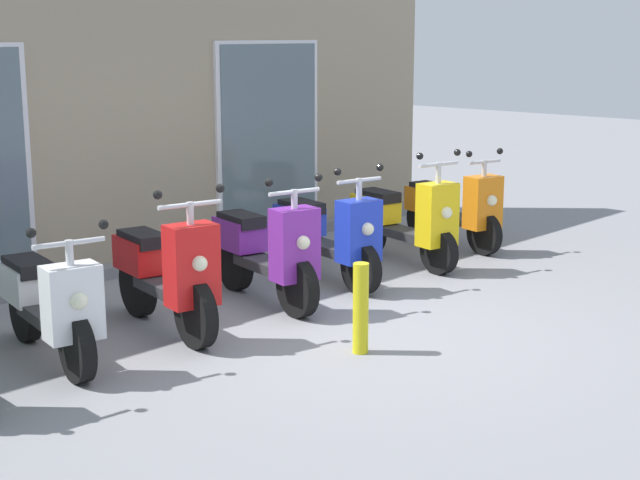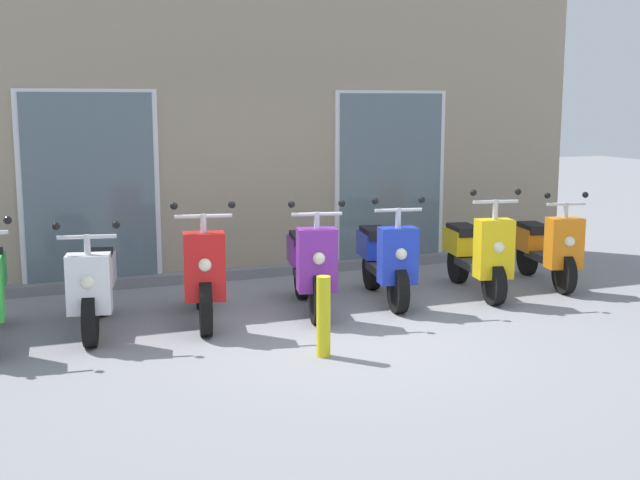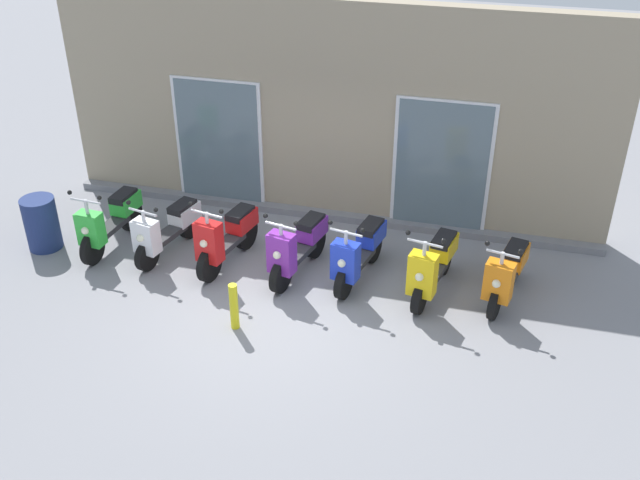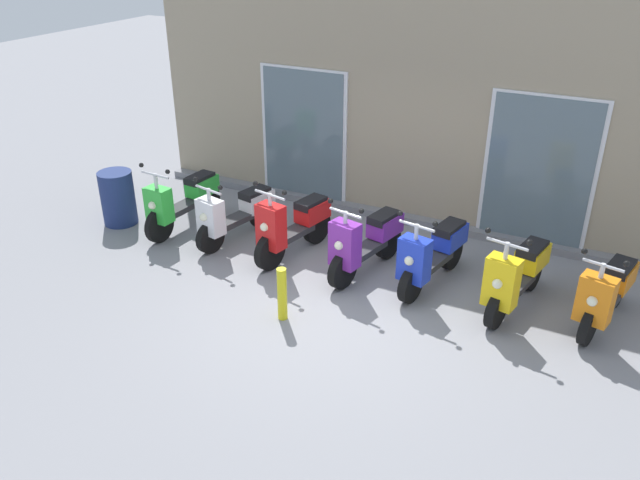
# 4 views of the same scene
# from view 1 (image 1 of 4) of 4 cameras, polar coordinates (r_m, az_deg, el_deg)

# --- Properties ---
(ground_plane) EXTENTS (40.00, 40.00, 0.00)m
(ground_plane) POSITION_cam_1_polar(r_m,az_deg,el_deg) (7.96, 1.49, -5.18)
(ground_plane) COLOR gray
(storefront_facade) EXTENTS (9.27, 0.50, 3.68)m
(storefront_facade) POSITION_cam_1_polar(r_m,az_deg,el_deg) (9.89, -11.87, 8.47)
(storefront_facade) COLOR gray
(storefront_facade) RESTS_ON ground_plane
(scooter_white) EXTENTS (0.68, 1.57, 1.12)m
(scooter_white) POSITION_cam_1_polar(r_m,az_deg,el_deg) (7.32, -15.89, -3.61)
(scooter_white) COLOR black
(scooter_white) RESTS_ON ground_plane
(scooter_red) EXTENTS (0.68, 1.58, 1.25)m
(scooter_red) POSITION_cam_1_polar(r_m,az_deg,el_deg) (7.79, -9.17, -1.95)
(scooter_red) COLOR black
(scooter_red) RESTS_ON ground_plane
(scooter_purple) EXTENTS (0.68, 1.58, 1.21)m
(scooter_purple) POSITION_cam_1_polar(r_m,az_deg,el_deg) (8.53, -3.24, -0.65)
(scooter_purple) COLOR black
(scooter_purple) RESTS_ON ground_plane
(scooter_blue) EXTENTS (0.66, 1.58, 1.20)m
(scooter_blue) POSITION_cam_1_polar(r_m,az_deg,el_deg) (9.24, 0.43, 0.29)
(scooter_blue) COLOR black
(scooter_blue) RESTS_ON ground_plane
(scooter_yellow) EXTENTS (0.67, 1.57, 1.24)m
(scooter_yellow) POSITION_cam_1_polar(r_m,az_deg,el_deg) (10.02, 5.10, 1.20)
(scooter_yellow) COLOR black
(scooter_yellow) RESTS_ON ground_plane
(scooter_orange) EXTENTS (0.66, 1.50, 1.16)m
(scooter_orange) POSITION_cam_1_polar(r_m,az_deg,el_deg) (10.91, 7.98, 1.94)
(scooter_orange) COLOR black
(scooter_orange) RESTS_ON ground_plane
(curb_bollard) EXTENTS (0.12, 0.12, 0.70)m
(curb_bollard) POSITION_cam_1_polar(r_m,az_deg,el_deg) (7.24, 2.44, -4.09)
(curb_bollard) COLOR yellow
(curb_bollard) RESTS_ON ground_plane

